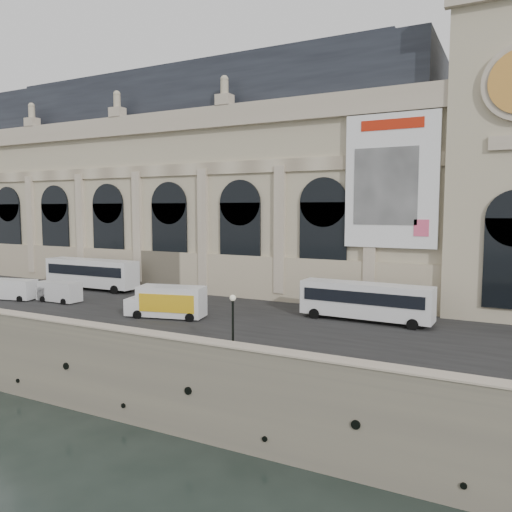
% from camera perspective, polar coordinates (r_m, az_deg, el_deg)
% --- Properties ---
extents(ground, '(260.00, 260.00, 0.00)m').
position_cam_1_polar(ground, '(46.80, -22.38, -15.41)').
color(ground, black).
rests_on(ground, ground).
extents(quay, '(160.00, 70.00, 6.00)m').
position_cam_1_polar(quay, '(72.69, -0.88, -5.13)').
color(quay, gray).
rests_on(quay, ground).
extents(street, '(160.00, 24.00, 0.06)m').
position_cam_1_polar(street, '(54.85, -11.36, -5.49)').
color(street, '#2D2D2D').
rests_on(street, quay).
extents(parapet, '(160.00, 1.40, 1.21)m').
position_cam_1_polar(parapet, '(45.29, -22.11, -7.35)').
color(parapet, gray).
rests_on(parapet, quay).
extents(museum, '(69.00, 18.70, 29.10)m').
position_cam_1_polar(museum, '(71.08, -6.79, 8.14)').
color(museum, '#B9AB8E').
rests_on(museum, quay).
extents(bus_left, '(13.28, 3.31, 3.90)m').
position_cam_1_polar(bus_left, '(66.84, -18.28, -1.84)').
color(bus_left, silver).
rests_on(bus_left, quay).
extents(bus_right, '(12.13, 3.14, 3.55)m').
position_cam_1_polar(bus_right, '(46.74, 12.39, -4.97)').
color(bus_right, silver).
rests_on(bus_right, quay).
extents(van_b, '(5.55, 2.99, 2.34)m').
position_cam_1_polar(van_b, '(63.10, -26.18, -3.45)').
color(van_b, silver).
rests_on(van_b, quay).
extents(van_c, '(5.18, 2.20, 2.29)m').
position_cam_1_polar(van_c, '(59.53, -21.72, -3.80)').
color(van_c, silver).
rests_on(van_c, quay).
extents(box_truck, '(7.89, 4.07, 3.04)m').
position_cam_1_polar(box_truck, '(48.10, -10.11, -5.19)').
color(box_truck, silver).
rests_on(box_truck, quay).
extents(lamp_right, '(0.44, 0.44, 4.33)m').
position_cam_1_polar(lamp_right, '(35.38, -2.66, -7.92)').
color(lamp_right, black).
rests_on(lamp_right, quay).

